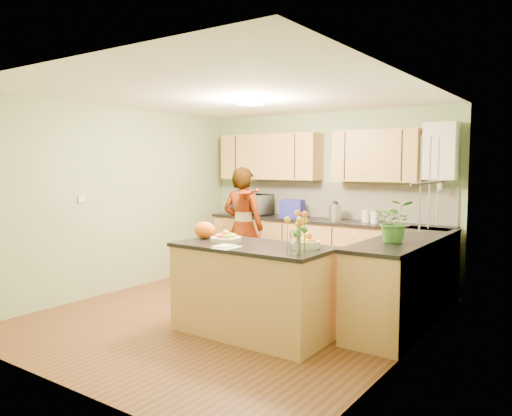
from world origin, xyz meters
The scene contains 28 objects.
floor centered at (0.00, 0.00, 0.00)m, with size 4.50×4.50×0.00m, color #513217.
ceiling centered at (0.00, 0.00, 2.50)m, with size 4.00×4.50×0.02m, color white.
wall_back centered at (0.00, 2.25, 1.25)m, with size 4.00×0.02×2.50m, color #89A173.
wall_front centered at (0.00, -2.25, 1.25)m, with size 4.00×0.02×2.50m, color #89A173.
wall_left centered at (-2.00, 0.00, 1.25)m, with size 0.02×4.50×2.50m, color #89A173.
wall_right centered at (2.00, 0.00, 1.25)m, with size 0.02×4.50×2.50m, color #89A173.
back_counter centered at (0.10, 1.95, 0.47)m, with size 3.64×0.62×0.94m.
right_counter centered at (1.70, 0.85, 0.47)m, with size 0.62×2.24×0.94m.
splashback centered at (0.10, 2.23, 1.20)m, with size 3.60×0.02×0.52m, color white.
upper_cabinets centered at (-0.18, 2.08, 1.85)m, with size 3.20×0.34×0.70m.
boiler centered at (1.70, 2.09, 1.90)m, with size 0.40×0.30×0.86m.
window_right centered at (1.99, 0.60, 1.55)m, with size 0.01×1.30×1.05m.
light_switch centered at (-1.99, -0.60, 1.30)m, with size 0.02×0.09×0.09m, color silver.
ceiling_lamp centered at (0.00, 0.30, 2.46)m, with size 0.30×0.30×0.07m.
peninsula_island centered at (0.53, -0.40, 0.46)m, with size 1.61×0.82×0.92m.
fruit_dish centered at (0.18, -0.40, 0.97)m, with size 0.32×0.32×0.11m.
orange_bowl centered at (1.08, -0.25, 0.98)m, with size 0.24×0.24×0.14m.
flower_vase centered at (1.13, -0.58, 1.22)m, with size 0.24×0.24×0.44m.
orange_bag centered at (-0.15, -0.35, 1.02)m, with size 0.24×0.21×0.18m, color orange.
papers centered at (0.43, -0.70, 0.93)m, with size 0.19×0.26×0.01m, color silver.
violinist centered at (-0.74, 1.14, 0.85)m, with size 0.62×0.41×1.70m, color tan.
violin centered at (-0.54, 0.92, 1.36)m, with size 0.65×0.26×0.13m, color #4A0E04, non-canonical shape.
microwave centered at (-1.14, 1.92, 1.10)m, with size 0.59×0.40×0.33m, color silver.
blue_box centered at (-0.40, 1.93, 1.07)m, with size 0.33×0.24×0.27m, color navy.
kettle centered at (0.30, 1.95, 1.07)m, with size 0.17×0.17×0.32m.
jar_cream centered at (0.76, 1.96, 1.03)m, with size 0.11×0.11×0.17m, color beige.
jar_white centered at (0.90, 1.93, 1.02)m, with size 0.10×0.10×0.16m, color silver.
potted_plant centered at (1.70, 0.44, 1.16)m, with size 0.40×0.34×0.44m, color #366D24.
Camera 1 is at (3.42, -4.47, 1.73)m, focal length 35.00 mm.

